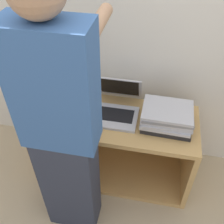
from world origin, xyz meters
TOP-DOWN VIEW (x-y plane):
  - ground_plane at (0.00, 0.00)m, footprint 12.00×12.00m
  - wall_back at (0.00, 0.61)m, footprint 8.00×0.05m
  - cart at (0.00, 0.31)m, footprint 1.20×0.50m
  - laptop_open at (0.00, 0.32)m, footprint 0.33×0.39m
  - laptop_stack_left at (-0.36, 0.25)m, footprint 0.35×0.27m
  - laptop_stack_right at (0.37, 0.25)m, footprint 0.35×0.28m
  - person at (-0.20, -0.19)m, footprint 0.40×0.53m

SIDE VIEW (x-z plane):
  - ground_plane at x=0.00m, z-range 0.00..0.00m
  - cart at x=0.00m, z-range 0.00..0.62m
  - laptop_stack_left at x=-0.36m, z-range 0.62..0.71m
  - laptop_open at x=0.00m, z-range 0.55..0.80m
  - laptop_stack_right at x=0.37m, z-range 0.62..0.77m
  - person at x=-0.20m, z-range 0.01..1.74m
  - wall_back at x=0.00m, z-range 0.00..2.40m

